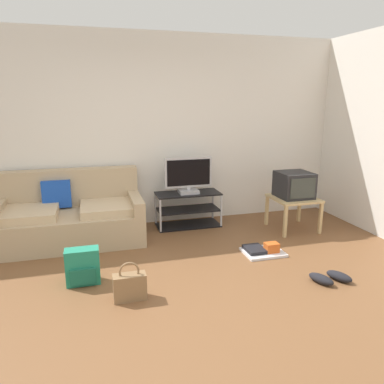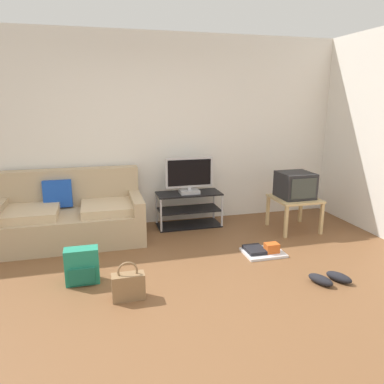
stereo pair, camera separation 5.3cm
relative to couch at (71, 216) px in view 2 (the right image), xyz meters
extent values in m
cube|color=brown|center=(0.98, -1.95, -0.33)|extent=(9.00, 9.80, 0.02)
cube|color=silver|center=(0.98, 0.50, 1.03)|extent=(9.00, 0.10, 2.70)
cube|color=tan|center=(0.00, -0.06, -0.12)|extent=(1.81, 0.93, 0.39)
cube|color=tan|center=(0.00, 0.30, 0.32)|extent=(1.81, 0.20, 0.50)
cube|color=tan|center=(0.84, -0.06, 0.16)|extent=(0.14, 0.93, 0.18)
cube|color=#CBAF89|center=(-0.50, -0.12, 0.12)|extent=(0.73, 0.65, 0.10)
cube|color=#CBAF89|center=(0.50, -0.12, 0.12)|extent=(0.73, 0.65, 0.10)
cube|color=blue|center=(-0.16, 0.18, 0.27)|extent=(0.36, 0.13, 0.36)
cube|color=black|center=(1.62, 0.14, 0.17)|extent=(0.92, 0.41, 0.02)
cube|color=black|center=(1.62, 0.14, -0.07)|extent=(0.88, 0.40, 0.02)
cube|color=black|center=(1.62, 0.14, -0.31)|extent=(0.92, 0.41, 0.02)
cylinder|color=#B7B7BC|center=(1.18, -0.05, -0.07)|extent=(0.03, 0.03, 0.49)
cylinder|color=#B7B7BC|center=(2.06, -0.05, -0.07)|extent=(0.03, 0.03, 0.49)
cylinder|color=#B7B7BC|center=(1.18, 0.34, -0.07)|extent=(0.03, 0.03, 0.49)
cylinder|color=#B7B7BC|center=(2.06, 0.34, -0.07)|extent=(0.03, 0.03, 0.49)
cube|color=#B2B2B7|center=(1.62, 0.12, 0.20)|extent=(0.27, 0.22, 0.05)
cube|color=#B2B2B7|center=(1.62, 0.12, 0.25)|extent=(0.05, 0.04, 0.04)
cube|color=#B2B2B7|center=(1.62, 0.12, 0.48)|extent=(0.68, 0.04, 0.43)
cube|color=black|center=(1.62, 0.10, 0.48)|extent=(0.62, 0.01, 0.37)
cube|color=tan|center=(3.01, -0.39, 0.13)|extent=(0.60, 0.60, 0.03)
cube|color=tan|center=(2.75, -0.66, -0.10)|extent=(0.04, 0.04, 0.44)
cube|color=tan|center=(3.28, -0.66, -0.10)|extent=(0.04, 0.04, 0.44)
cube|color=tan|center=(2.75, -0.12, -0.10)|extent=(0.04, 0.04, 0.44)
cube|color=tan|center=(3.28, -0.12, -0.10)|extent=(0.04, 0.04, 0.44)
cube|color=#232326|center=(3.01, -0.37, 0.32)|extent=(0.45, 0.44, 0.35)
cube|color=#333833|center=(3.01, -0.59, 0.32)|extent=(0.37, 0.01, 0.28)
cube|color=#238466|center=(0.16, -1.26, -0.14)|extent=(0.33, 0.16, 0.37)
cube|color=#1A634C|center=(0.16, -1.35, -0.20)|extent=(0.25, 0.04, 0.16)
cylinder|color=#1A634C|center=(0.07, -1.16, -0.12)|extent=(0.04, 0.04, 0.29)
cylinder|color=#1A634C|center=(0.25, -1.16, -0.12)|extent=(0.04, 0.04, 0.29)
cube|color=olive|center=(0.58, -1.69, -0.20)|extent=(0.30, 0.13, 0.25)
torus|color=olive|center=(0.58, -1.69, -0.04)|extent=(0.19, 0.02, 0.19)
ellipsoid|color=black|center=(2.46, -1.90, -0.27)|extent=(0.22, 0.30, 0.09)
ellipsoid|color=black|center=(2.67, -1.90, -0.27)|extent=(0.23, 0.30, 0.09)
cube|color=silver|center=(2.23, -1.07, -0.30)|extent=(0.47, 0.37, 0.03)
cube|color=#CC561E|center=(2.31, -1.12, -0.23)|extent=(0.16, 0.12, 0.11)
cube|color=black|center=(2.13, -1.04, -0.27)|extent=(0.22, 0.28, 0.04)
camera|label=1|loc=(0.31, -4.79, 1.47)|focal=34.36mm
camera|label=2|loc=(0.36, -4.80, 1.47)|focal=34.36mm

